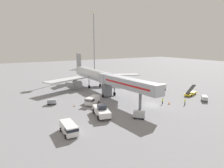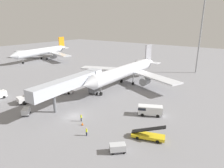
# 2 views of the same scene
# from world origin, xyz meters

# --- Properties ---
(ground_plane) EXTENTS (300.00, 300.00, 0.00)m
(ground_plane) POSITION_xyz_m (0.00, 0.00, 0.00)
(ground_plane) COLOR gray
(airplane_at_gate) EXTENTS (37.89, 40.64, 11.91)m
(airplane_at_gate) POSITION_xyz_m (-3.37, 27.17, 4.61)
(airplane_at_gate) COLOR silver
(airplane_at_gate) RESTS_ON ground
(jet_bridge) EXTENTS (5.01, 23.27, 7.21)m
(jet_bridge) POSITION_xyz_m (-5.50, 5.24, 5.47)
(jet_bridge) COLOR #B2B7C1
(jet_bridge) RESTS_ON ground
(pushback_tug) EXTENTS (4.18, 7.65, 2.67)m
(pushback_tug) POSITION_xyz_m (-15.45, -0.57, 1.23)
(pushback_tug) COLOR white
(pushback_tug) RESTS_ON ground
(belt_loader_truck) EXTENTS (6.23, 3.64, 2.95)m
(belt_loader_truck) POSITION_xyz_m (17.53, 1.61, 0.75)
(belt_loader_truck) COLOR yellow
(belt_loader_truck) RESTS_ON ground
(service_van_mid_right) EXTENTS (5.72, 4.15, 2.24)m
(service_van_mid_right) POSITION_xyz_m (13.39, 10.48, 1.28)
(service_van_mid_right) COLOR white
(service_van_mid_right) RESTS_ON ground
(service_van_mid_center) EXTENTS (5.12, 4.57, 2.12)m
(service_van_mid_center) POSITION_xyz_m (-13.41, 8.53, 1.21)
(service_van_mid_center) COLOR white
(service_van_mid_center) RESTS_ON ground
(service_van_outer_left) EXTENTS (2.56, 5.27, 1.95)m
(service_van_outer_left) POSITION_xyz_m (-24.75, -5.67, 1.13)
(service_van_outer_left) COLOR white
(service_van_outer_left) RESTS_ON ground
(baggage_cart_outer_right) EXTENTS (2.66, 2.24, 1.38)m
(baggage_cart_outer_right) POSITION_xyz_m (-22.67, 14.10, 0.77)
(baggage_cart_outer_right) COLOR #38383D
(baggage_cart_outer_right) RESTS_ON ground
(baggage_cart_far_right) EXTENTS (2.80, 2.77, 1.48)m
(baggage_cart_far_right) POSITION_xyz_m (15.33, -4.85, 0.82)
(baggage_cart_far_right) COLOR #38383D
(baggage_cart_far_right) RESTS_ON ground
(baggage_cart_rear_right) EXTENTS (2.70, 2.75, 1.57)m
(baggage_cart_rear_right) POSITION_xyz_m (-9.12, -6.09, 0.86)
(baggage_cart_rear_right) COLOR #38383D
(baggage_cart_rear_right) RESTS_ON ground
(ground_crew_worker_foreground) EXTENTS (0.42, 0.42, 1.64)m
(ground_crew_worker_foreground) POSITION_xyz_m (7.87, -4.23, 0.87)
(ground_crew_worker_foreground) COLOR #1E2333
(ground_crew_worker_foreground) RESTS_ON ground
(ground_crew_worker_midground) EXTENTS (0.34, 0.34, 1.66)m
(ground_crew_worker_midground) POSITION_xyz_m (3.08, -0.80, 0.88)
(ground_crew_worker_midground) COLOR #1E2333
(ground_crew_worker_midground) RESTS_ON ground
(safety_cone_alpha) EXTENTS (0.45, 0.45, 0.69)m
(safety_cone_alpha) POSITION_xyz_m (4.44, -1.89, 0.34)
(safety_cone_alpha) COLOR black
(safety_cone_alpha) RESTS_ON ground
(safety_cone_bravo) EXTENTS (0.34, 0.34, 0.52)m
(safety_cone_bravo) POSITION_xyz_m (-18.24, 9.37, 0.26)
(safety_cone_bravo) COLOR black
(safety_cone_bravo) RESTS_ON ground
(apron_light_mast) EXTENTS (2.40, 2.40, 31.94)m
(apron_light_mast) POSITION_xyz_m (11.29, 57.85, 21.42)
(apron_light_mast) COLOR #93969B
(apron_light_mast) RESTS_ON ground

